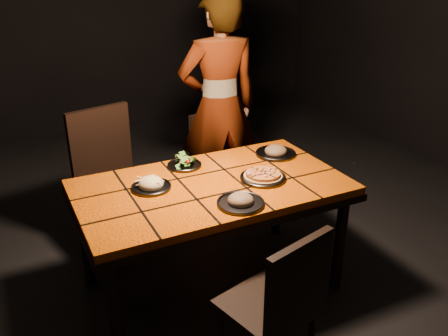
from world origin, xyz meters
name	(u,v)px	position (x,y,z in m)	size (l,w,h in m)	color
room_shell	(210,58)	(0.00, 0.00, 1.50)	(6.04, 7.04, 3.08)	black
dining_table	(212,195)	(0.00, 0.00, 0.67)	(1.62, 0.92, 0.75)	orange
chair_near	(280,302)	(-0.04, -0.85, 0.51)	(0.49, 0.49, 0.88)	black
chair_far_left	(110,171)	(-0.43, 0.81, 0.59)	(0.57, 0.57, 1.03)	black
chair_far_right	(216,155)	(0.49, 0.97, 0.48)	(0.48, 0.48, 0.84)	black
diner	(219,107)	(0.51, 0.94, 0.91)	(0.66, 0.43, 1.81)	brown
plate_pizza	(263,176)	(0.31, -0.08, 0.77)	(0.29, 0.29, 0.04)	#343438
plate_pasta	(151,185)	(-0.34, 0.10, 0.77)	(0.24, 0.24, 0.08)	#343438
plate_salad	(184,163)	(-0.05, 0.31, 0.78)	(0.22, 0.22, 0.07)	#343438
plate_mushroom_a	(241,201)	(0.03, -0.31, 0.77)	(0.27, 0.27, 0.09)	#343438
plate_mushroom_b	(276,151)	(0.59, 0.22, 0.77)	(0.28, 0.28, 0.09)	#343438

